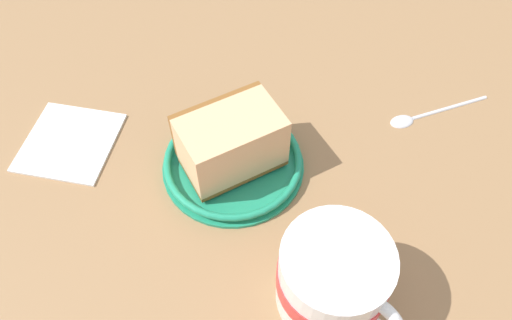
{
  "coord_description": "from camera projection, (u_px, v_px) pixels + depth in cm",
  "views": [
    {
      "loc": [
        -9.92,
        -30.46,
        45.16
      ],
      "look_at": [
        -1.53,
        -0.94,
        3.0
      ],
      "focal_mm": 34.1,
      "sensor_mm": 36.0,
      "label": 1
    }
  ],
  "objects": [
    {
      "name": "teaspoon",
      "position": [
        420.0,
        115.0,
        0.59
      ],
      "size": [
        13.62,
        2.19,
        0.8
      ],
      "color": "silver",
      "rests_on": "ground_plane"
    },
    {
      "name": "folded_napkin",
      "position": [
        69.0,
        141.0,
        0.57
      ],
      "size": [
        14.0,
        14.13,
        0.6
      ],
      "primitive_type": "cube",
      "rotation": [
        0.0,
        0.0,
        -0.47
      ],
      "color": "white",
      "rests_on": "ground_plane"
    },
    {
      "name": "small_plate",
      "position": [
        233.0,
        162.0,
        0.55
      ],
      "size": [
        16.01,
        16.01,
        1.66
      ],
      "color": "#1E8C66",
      "rests_on": "ground_plane"
    },
    {
      "name": "ground_plane",
      "position": [
        266.0,
        171.0,
        0.56
      ],
      "size": [
        117.44,
        117.44,
        2.18
      ],
      "primitive_type": "cube",
      "color": "#936D47"
    },
    {
      "name": "cake_slice",
      "position": [
        231.0,
        141.0,
        0.52
      ],
      "size": [
        11.92,
        9.15,
        6.94
      ],
      "color": "brown",
      "rests_on": "small_plate"
    },
    {
      "name": "tea_mug",
      "position": [
        333.0,
        278.0,
        0.43
      ],
      "size": [
        9.93,
        11.52,
        8.81
      ],
      "color": "white",
      "rests_on": "ground_plane"
    }
  ]
}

